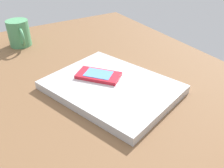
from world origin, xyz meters
The scene contains 4 objects.
desk_surface centered at (0.00, 0.00, 1.50)cm, with size 120.00×80.00×3.00cm, color brown.
laptop_closed centered at (1.69, 0.16, 4.09)cm, with size 32.22×24.83×2.18cm, color #B7BABC.
cell_phone_on_laptop centered at (-3.09, -1.24, 5.69)cm, with size 12.83×12.16×1.07cm.
coffee_mug centered at (-41.26, -12.94, 7.65)cm, with size 11.10×7.66×9.30cm.
Camera 1 is at (47.45, -27.62, 38.89)cm, focal length 38.90 mm.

